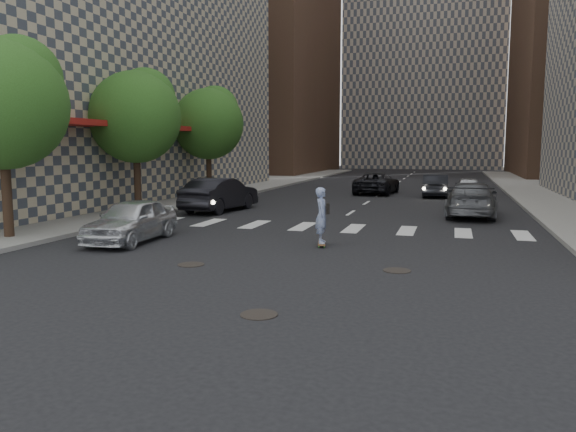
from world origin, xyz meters
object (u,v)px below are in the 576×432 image
traffic_car_a (220,194)px  traffic_car_d (468,187)px  skateboarder (322,215)px  traffic_car_b (471,199)px  traffic_car_e (436,185)px  tree_a (5,99)px  tree_b (138,113)px  silver_sedan (131,220)px  tree_c (210,121)px  traffic_car_c (377,183)px

traffic_car_a → traffic_car_d: (11.73, 10.79, -0.16)m
skateboarder → traffic_car_b: bearing=50.7°
traffic_car_a → traffic_car_e: traffic_car_a is taller
tree_a → tree_b: 8.00m
tree_b → silver_sedan: size_ratio=1.59×
silver_sedan → traffic_car_e: silver_sedan is taller
tree_c → traffic_car_d: bearing=17.3°
tree_c → traffic_car_e: (13.01, 5.04, -3.95)m
silver_sedan → traffic_car_e: (9.06, 20.19, -0.01)m
tree_a → tree_b: size_ratio=1.00×
skateboarder → traffic_car_c: 20.39m
tree_a → traffic_car_c: (9.21, 22.19, -3.94)m
silver_sedan → tree_c: bearing=102.2°
tree_b → traffic_car_d: tree_b is taller
skateboarder → silver_sedan: (-6.18, -0.98, -0.26)m
traffic_car_c → traffic_car_d: size_ratio=1.32×
traffic_car_d → traffic_car_e: size_ratio=0.90×
traffic_car_d → tree_a: bearing=54.2°
traffic_car_b → traffic_car_c: size_ratio=1.04×
silver_sedan → traffic_car_d: (11.01, 19.81, -0.05)m
traffic_car_d → tree_b: bearing=40.4°
silver_sedan → traffic_car_c: size_ratio=0.82×
traffic_car_b → tree_c: bearing=-15.7°
tree_b → skateboarder: tree_b is taller
tree_b → skateboarder: bearing=-31.4°
skateboarder → traffic_car_b: skateboarder is taller
tree_a → traffic_car_c: size_ratio=1.30×
traffic_car_b → traffic_car_d: traffic_car_b is taller
traffic_car_b → traffic_car_c: bearing=-60.4°
tree_a → silver_sedan: 5.64m
tree_b → silver_sedan: (3.95, -7.16, -3.94)m
traffic_car_d → traffic_car_a: bearing=42.8°
tree_b → tree_c: (0.00, 8.00, 0.00)m
tree_a → traffic_car_a: bearing=71.8°
skateboarder → traffic_car_c: bearing=80.3°
tree_a → traffic_car_e: size_ratio=1.55×
silver_sedan → traffic_car_d: bearing=58.5°
skateboarder → traffic_car_c: size_ratio=0.36×
traffic_car_c → tree_a: bearing=71.8°
skateboarder → traffic_car_e: (2.88, 19.21, -0.27)m
tree_a → silver_sedan: (3.95, 0.84, -3.94)m
tree_b → traffic_car_a: bearing=29.9°
silver_sedan → skateboarder: bearing=6.6°
traffic_car_c → traffic_car_e: (3.81, -1.15, -0.00)m
tree_c → traffic_car_b: tree_c is taller
tree_c → traffic_car_a: tree_c is taller
skateboarder → traffic_car_d: bearing=63.3°
skateboarder → traffic_car_a: size_ratio=0.37×
tree_b → tree_c: same height
traffic_car_c → traffic_car_e: traffic_car_c is taller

